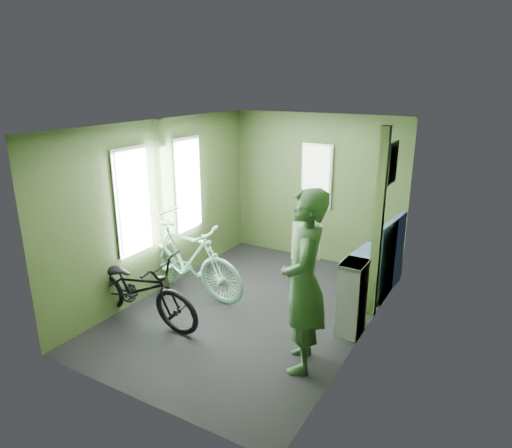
% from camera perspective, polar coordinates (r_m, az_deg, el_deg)
% --- Properties ---
extents(room, '(4.00, 4.02, 2.31)m').
position_cam_1_polar(room, '(5.41, -0.66, 3.28)').
color(room, black).
rests_on(room, ground).
extents(bicycle_black, '(1.76, 0.79, 1.00)m').
position_cam_1_polar(bicycle_black, '(5.76, -14.24, -11.79)').
color(bicycle_black, black).
rests_on(bicycle_black, ground).
extents(bicycle_mint, '(1.75, 0.67, 1.09)m').
position_cam_1_polar(bicycle_mint, '(6.28, -8.35, -8.80)').
color(bicycle_mint, '#78C19B').
rests_on(bicycle_mint, ground).
extents(passenger, '(0.66, 0.80, 1.85)m').
position_cam_1_polar(passenger, '(4.44, 5.99, -7.19)').
color(passenger, '#294B29').
rests_on(passenger, ground).
extents(waste_box, '(0.26, 0.36, 0.87)m').
position_cam_1_polar(waste_box, '(5.30, 11.90, -9.06)').
color(waste_box, slate).
rests_on(waste_box, ground).
extents(bench_seat, '(0.62, 1.01, 1.03)m').
position_cam_1_polar(bench_seat, '(6.49, 14.46, -5.35)').
color(bench_seat, navy).
rests_on(bench_seat, ground).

